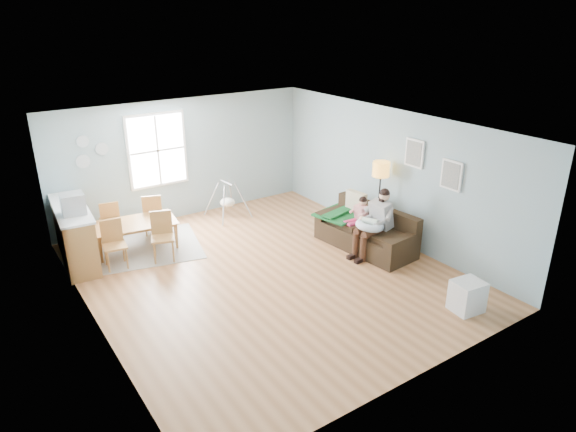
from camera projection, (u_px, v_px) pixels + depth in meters
room at (264, 144)px, 8.46m from camera, size 8.40×9.40×3.90m
window at (157, 150)px, 11.09m from camera, size 1.32×0.08×1.62m
pictures at (432, 164)px, 9.41m from camera, size 0.05×1.34×0.74m
wall_plates at (89, 152)px, 10.30m from camera, size 0.67×0.02×0.66m
sofa at (367, 234)px, 10.31m from camera, size 1.07×2.13×0.83m
green_throw at (341, 214)px, 10.67m from camera, size 1.09×1.00×0.04m
beige_pillow at (356, 203)px, 10.65m from camera, size 0.19×0.49×0.48m
father at (375, 221)px, 9.87m from camera, size 0.92×0.43×1.32m
nursing_pillow at (370, 225)px, 9.80m from camera, size 0.58×0.57×0.22m
infant at (368, 221)px, 9.79m from camera, size 0.25×0.38×0.14m
toddler at (359, 213)px, 10.25m from camera, size 0.52×0.26×0.81m
floor_lamp at (381, 176)px, 10.27m from camera, size 0.34×0.34×1.67m
storage_cube at (467, 296)px, 8.14m from camera, size 0.51×0.47×0.52m
rug at (138, 249)px, 10.33m from camera, size 2.78×2.34×0.01m
dining_table at (136, 236)px, 10.23m from camera, size 1.71×1.10×0.57m
chair_sw at (113, 241)px, 9.48m from camera, size 0.46×0.46×0.90m
chair_se at (162, 232)px, 9.77m from camera, size 0.54×0.54×0.94m
chair_nw at (110, 219)px, 10.52m from camera, size 0.46×0.46×0.88m
chair_ne at (153, 212)px, 10.80m from camera, size 0.53×0.53×0.91m
counter at (75, 234)px, 9.67m from camera, size 0.74×2.00×1.09m
monitor at (72, 204)px, 9.10m from camera, size 0.42×0.40×0.37m
baby_swing at (227, 202)px, 11.78m from camera, size 0.89×0.90×0.84m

